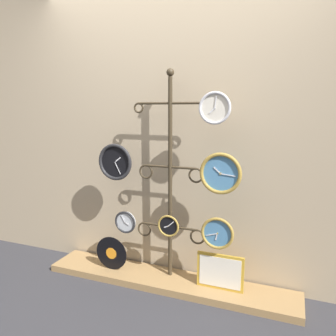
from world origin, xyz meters
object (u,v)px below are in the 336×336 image
vinyl_record (111,253)px  clock_bottom_left (125,222)px  clock_top_right (215,108)px  clock_bottom_center (169,226)px  clock_middle_right (221,173)px  picture_frame (220,272)px  clock_bottom_right (217,233)px  clock_middle_left (115,162)px  display_stand (170,218)px

vinyl_record → clock_bottom_left: bearing=5.1°
clock_top_right → clock_bottom_left: 1.25m
clock_bottom_left → clock_bottom_center: size_ratio=1.07×
clock_middle_right → picture_frame: bearing=71.1°
clock_top_right → vinyl_record: 1.59m
clock_bottom_right → picture_frame: bearing=63.3°
clock_middle_left → picture_frame: (0.93, 0.02, -0.84)m
clock_middle_left → clock_bottom_right: size_ratio=1.22×
clock_bottom_left → clock_bottom_center: (0.41, -0.01, 0.02)m
display_stand → clock_bottom_center: (0.02, -0.10, -0.03)m
picture_frame → clock_middle_right: bearing=-108.9°
clock_bottom_right → picture_frame: 0.34m
display_stand → clock_middle_right: (0.45, -0.11, 0.44)m
vinyl_record → clock_middle_right: bearing=-0.5°
clock_bottom_left → vinyl_record: size_ratio=0.65×
vinyl_record → picture_frame: 0.99m
clock_bottom_center → clock_bottom_right: 0.41m
vinyl_record → clock_top_right: bearing=-0.4°
clock_top_right → picture_frame: 1.30m
vinyl_record → picture_frame: (0.99, 0.03, -0.01)m
clock_middle_right → vinyl_record: 1.27m
clock_middle_left → picture_frame: bearing=1.0°
clock_bottom_right → vinyl_record: bearing=179.1°
clock_middle_left → vinyl_record: (-0.06, -0.01, -0.84)m
clock_bottom_center → picture_frame: 0.55m
clock_middle_left → picture_frame: clock_middle_left is taller
clock_middle_left → clock_bottom_center: bearing=-1.1°
display_stand → clock_top_right: bearing=-15.1°
clock_middle_left → clock_bottom_left: 0.53m
clock_middle_right → clock_bottom_right: size_ratio=1.24×
clock_middle_left → picture_frame: 1.25m
clock_middle_right → clock_bottom_left: (-0.83, 0.02, -0.50)m
clock_middle_left → clock_bottom_left: size_ratio=1.59×
clock_middle_right → clock_bottom_right: clock_middle_right is taller
display_stand → clock_middle_right: size_ratio=5.65×
clock_bottom_right → picture_frame: size_ratio=0.68×
clock_middle_left → clock_bottom_center: clock_middle_left is taller
clock_top_right → clock_bottom_left: (-0.78, 0.02, -0.98)m
clock_bottom_center → picture_frame: bearing=3.5°
clock_bottom_right → clock_bottom_left: bearing=178.0°
clock_bottom_left → clock_bottom_center: 0.41m
clock_middle_right → clock_bottom_left: 0.97m
clock_bottom_left → clock_top_right: bearing=-1.4°
clock_bottom_right → clock_middle_right: bearing=37.8°
clock_bottom_left → picture_frame: 0.90m
clock_middle_right → picture_frame: 0.81m
clock_bottom_center → vinyl_record: bearing=-179.9°
clock_top_right → display_stand: bearing=164.9°
display_stand → clock_bottom_right: display_stand is taller
clock_bottom_center → vinyl_record: (-0.55, -0.00, -0.33)m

